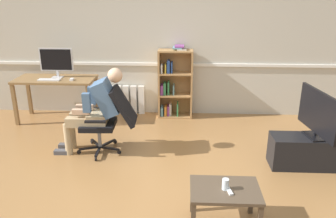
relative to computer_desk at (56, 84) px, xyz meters
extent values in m
plane|color=olive|center=(1.84, -2.15, -0.65)|extent=(18.00, 18.00, 0.00)
cube|color=beige|center=(1.84, 0.50, 0.70)|extent=(12.00, 0.10, 2.70)
cube|color=white|center=(1.84, 0.44, 0.27)|extent=(12.00, 0.03, 0.05)
cube|color=olive|center=(-0.63, -0.27, -0.29)|extent=(0.06, 0.06, 0.72)
cube|color=olive|center=(0.63, -0.27, -0.29)|extent=(0.06, 0.06, 0.72)
cube|color=olive|center=(0.63, 0.27, -0.29)|extent=(0.06, 0.06, 0.72)
cube|color=olive|center=(-0.63, 0.27, -0.29)|extent=(0.06, 0.06, 0.72)
cube|color=olive|center=(0.00, 0.00, 0.09)|extent=(1.34, 0.63, 0.04)
cube|color=silver|center=(0.02, 0.06, 0.11)|extent=(0.18, 0.14, 0.01)
cube|color=silver|center=(0.02, 0.08, 0.17)|extent=(0.04, 0.02, 0.10)
cube|color=silver|center=(0.02, 0.08, 0.41)|extent=(0.57, 0.02, 0.39)
cube|color=black|center=(0.02, 0.07, 0.41)|extent=(0.52, 0.00, 0.35)
cube|color=white|center=(-0.05, -0.14, 0.11)|extent=(0.36, 0.12, 0.02)
cube|color=white|center=(0.33, -0.12, 0.12)|extent=(0.06, 0.10, 0.03)
cube|color=#AD7F4C|center=(1.76, 0.27, -0.05)|extent=(0.03, 0.28, 1.21)
cube|color=#AD7F4C|center=(2.33, 0.27, -0.05)|extent=(0.03, 0.28, 1.21)
cube|color=#AD7F4C|center=(2.05, 0.41, -0.05)|extent=(0.57, 0.02, 1.21)
cube|color=#AD7F4C|center=(2.05, 0.27, -0.64)|extent=(0.54, 0.28, 0.03)
cube|color=#AD7F4C|center=(2.05, 0.27, -0.24)|extent=(0.54, 0.28, 0.03)
cube|color=#AD7F4C|center=(2.05, 0.27, 0.15)|extent=(0.54, 0.28, 0.03)
cube|color=#AD7F4C|center=(2.05, 0.27, 0.54)|extent=(0.54, 0.28, 0.03)
cube|color=#6699A3|center=(1.81, 0.25, -0.54)|extent=(0.04, 0.19, 0.16)
cube|color=#89428E|center=(1.81, 0.27, -0.14)|extent=(0.05, 0.19, 0.17)
cube|color=white|center=(1.81, 0.25, 0.24)|extent=(0.03, 0.19, 0.15)
cube|color=orange|center=(1.88, 0.26, -0.54)|extent=(0.04, 0.19, 0.17)
cube|color=#38844C|center=(1.86, 0.27, -0.12)|extent=(0.04, 0.19, 0.21)
cube|color=gold|center=(1.88, 0.26, 0.24)|extent=(0.03, 0.19, 0.16)
cube|color=#89428E|center=(1.92, 0.28, -0.54)|extent=(0.04, 0.19, 0.17)
cube|color=#38844C|center=(1.93, 0.29, -0.12)|extent=(0.03, 0.19, 0.23)
cube|color=#2D519E|center=(1.93, 0.26, 0.27)|extent=(0.05, 0.19, 0.22)
cube|color=beige|center=(1.96, 0.29, -0.52)|extent=(0.04, 0.19, 0.21)
cube|color=#6699A3|center=(2.02, 0.28, -0.14)|extent=(0.03, 0.19, 0.18)
cube|color=#2D519E|center=(1.98, 0.29, 0.26)|extent=(0.03, 0.19, 0.19)
cube|color=#38844C|center=(2.09, 0.26, -0.50)|extent=(0.02, 0.19, 0.24)
cube|color=beige|center=(2.15, 0.29, 0.57)|extent=(0.16, 0.22, 0.02)
cube|color=#6699A3|center=(2.08, 0.30, 0.59)|extent=(0.16, 0.22, 0.02)
cube|color=#89428E|center=(2.11, 0.30, 0.62)|extent=(0.16, 0.22, 0.02)
cube|color=white|center=(0.71, 0.39, -0.39)|extent=(0.11, 0.08, 0.53)
cube|color=white|center=(0.85, 0.39, -0.39)|extent=(0.11, 0.08, 0.53)
cube|color=white|center=(1.00, 0.39, -0.39)|extent=(0.11, 0.08, 0.53)
cube|color=white|center=(1.14, 0.39, -0.39)|extent=(0.11, 0.08, 0.53)
cube|color=white|center=(1.28, 0.39, -0.39)|extent=(0.11, 0.08, 0.53)
cube|color=white|center=(1.42, 0.39, -0.39)|extent=(0.11, 0.08, 0.53)
cube|color=black|center=(1.02, -1.33, -0.59)|extent=(0.05, 0.30, 0.02)
cylinder|color=black|center=(1.02, -1.48, -0.62)|extent=(0.02, 0.06, 0.06)
cube|color=black|center=(1.16, -1.23, -0.59)|extent=(0.30, 0.12, 0.02)
cylinder|color=black|center=(1.30, -1.27, -0.62)|extent=(0.06, 0.04, 0.06)
cube|color=black|center=(1.10, -1.06, -0.59)|extent=(0.20, 0.27, 0.02)
cylinder|color=black|center=(1.18, -0.94, -0.62)|extent=(0.05, 0.06, 0.06)
cube|color=black|center=(0.92, -1.07, -0.59)|extent=(0.21, 0.26, 0.02)
cylinder|color=black|center=(0.83, -0.95, -0.62)|extent=(0.05, 0.06, 0.06)
cube|color=black|center=(0.87, -1.24, -0.59)|extent=(0.29, 0.14, 0.02)
cylinder|color=black|center=(0.73, -1.29, -0.62)|extent=(0.06, 0.04, 0.06)
cylinder|color=gray|center=(1.01, -1.18, -0.43)|extent=(0.05, 0.05, 0.30)
cube|color=black|center=(1.01, -1.18, -0.24)|extent=(0.48, 0.48, 0.07)
cube|color=black|center=(1.38, -1.17, 0.04)|extent=(0.34, 0.45, 0.52)
cube|color=black|center=(1.02, -0.92, -0.10)|extent=(0.28, 0.05, 0.03)
cube|color=black|center=(1.04, -1.44, -0.10)|extent=(0.28, 0.05, 0.03)
cube|color=tan|center=(1.01, -1.18, -0.14)|extent=(0.27, 0.35, 0.14)
cube|color=#476689|center=(1.15, -1.18, 0.15)|extent=(0.39, 0.35, 0.52)
sphere|color=#D6A884|center=(1.28, -1.17, 0.47)|extent=(0.20, 0.20, 0.20)
cube|color=black|center=(0.73, -1.19, -0.04)|extent=(0.15, 0.04, 0.02)
cube|color=tan|center=(0.80, -1.09, -0.17)|extent=(0.42, 0.15, 0.13)
cylinder|color=tan|center=(0.59, -1.10, -0.42)|extent=(0.10, 0.10, 0.46)
cube|color=#4C4C51|center=(0.49, -1.10, -0.62)|extent=(0.22, 0.10, 0.06)
cube|color=tan|center=(0.81, -1.29, -0.17)|extent=(0.42, 0.15, 0.13)
cylinder|color=tan|center=(0.60, -1.30, -0.42)|extent=(0.10, 0.10, 0.46)
cube|color=#4C4C51|center=(0.50, -1.30, -0.62)|extent=(0.22, 0.10, 0.06)
cube|color=#476689|center=(0.91, -1.03, 0.13)|extent=(0.10, 0.08, 0.26)
cube|color=#D6A884|center=(0.81, -1.10, -0.02)|extent=(0.24, 0.08, 0.07)
cube|color=#476689|center=(0.92, -1.35, 0.13)|extent=(0.10, 0.08, 0.26)
cube|color=#D6A884|center=(0.82, -1.29, -0.02)|extent=(0.24, 0.08, 0.07)
cube|color=black|center=(3.88, -1.48, -0.44)|extent=(1.07, 0.37, 0.42)
cube|color=black|center=(3.88, -1.48, -0.22)|extent=(0.25, 0.35, 0.02)
cylinder|color=black|center=(3.88, -1.48, -0.19)|extent=(0.04, 0.04, 0.05)
cube|color=black|center=(3.88, -1.48, 0.10)|extent=(0.18, 0.89, 0.53)
cube|color=#B7D1F9|center=(3.90, -1.48, 0.10)|extent=(0.13, 0.83, 0.49)
cube|color=#4C3D2D|center=(2.92, -2.52, -0.46)|extent=(0.04, 0.04, 0.38)
cube|color=#4C3D2D|center=(2.31, -2.52, -0.46)|extent=(0.04, 0.04, 0.38)
cube|color=#4C3D2D|center=(2.61, -2.72, -0.25)|extent=(0.67, 0.48, 0.03)
cylinder|color=silver|center=(2.61, -2.74, -0.18)|extent=(0.07, 0.07, 0.11)
cube|color=white|center=(2.64, -2.77, -0.23)|extent=(0.07, 0.15, 0.02)
camera|label=1|loc=(2.21, -5.56, 1.58)|focal=36.60mm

